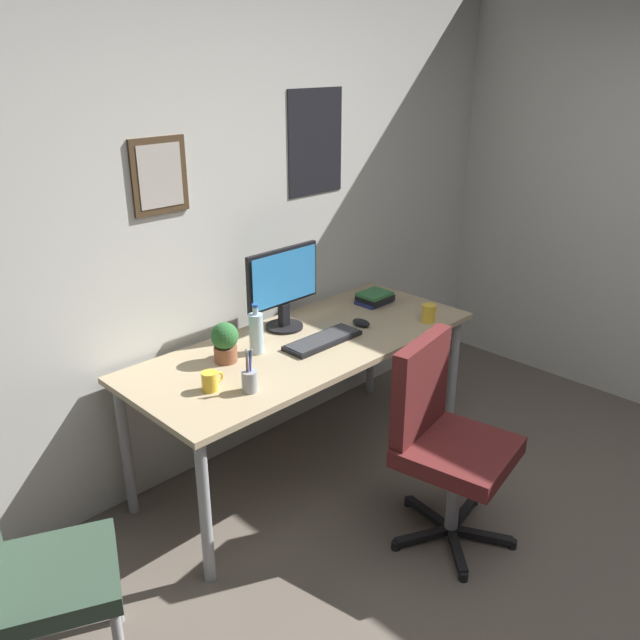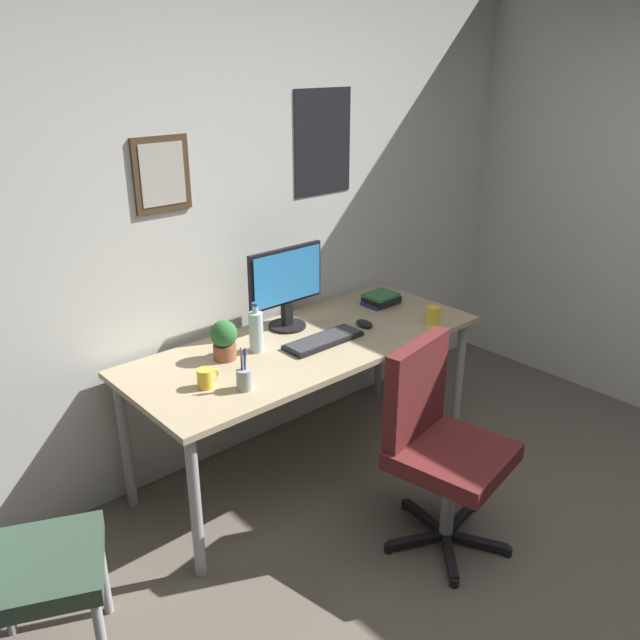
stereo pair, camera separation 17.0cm
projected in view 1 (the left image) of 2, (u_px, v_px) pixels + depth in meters
The scene contains 13 objects.
wall_back at pixel (224, 221), 3.31m from camera, with size 4.40×0.10×2.60m.
desk at pixel (306, 354), 3.34m from camera, with size 1.88×0.75×0.73m.
office_chair at pixel (443, 433), 2.90m from camera, with size 0.57×0.57×0.95m.
side_chair at pixel (29, 569), 2.18m from camera, with size 0.56×0.56×0.88m.
monitor at pixel (283, 285), 3.40m from camera, with size 0.46×0.20×0.43m.
keyboard at pixel (323, 340), 3.30m from camera, with size 0.43×0.15×0.03m.
computer_mouse at pixel (361, 323), 3.50m from camera, with size 0.06×0.11×0.04m.
water_bottle at pixel (256, 332), 3.16m from camera, with size 0.07×0.07×0.25m.
coffee_mug_near at pixel (429, 313), 3.55m from camera, with size 0.11×0.07×0.10m.
coffee_mug_far at pixel (210, 381), 2.83m from camera, with size 0.11×0.07×0.09m.
potted_plant at pixel (225, 341), 3.07m from camera, with size 0.13×0.13×0.19m.
pen_cup at pixel (250, 380), 2.81m from camera, with size 0.07×0.07×0.20m.
book_stack_left at pixel (375, 298), 3.81m from camera, with size 0.21×0.16×0.07m.
Camera 1 is at (-1.95, -0.50, 2.09)m, focal length 36.78 mm.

